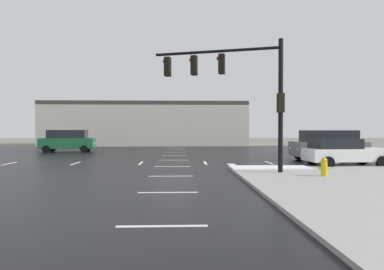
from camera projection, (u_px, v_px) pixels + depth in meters
The scene contains 10 objects.
ground_plane at pixel (173, 163), 21.52m from camera, with size 120.00×120.00×0.00m, color slate.
road_asphalt at pixel (173, 163), 21.52m from camera, with size 44.00×44.00×0.02m, color black.
snow_strip_curbside at pixel (270, 167), 17.70m from camera, with size 4.00×1.60×0.06m, color white.
lane_markings at pixel (193, 165), 20.19m from camera, with size 36.15×36.15×0.01m.
traffic_signal_mast at pixel (237, 81), 16.48m from camera, with size 6.00×2.10×6.14m.
fire_hydrant at pixel (324, 167), 14.67m from camera, with size 0.48×0.26×0.79m.
strip_building_background at pixel (146, 124), 45.83m from camera, with size 25.72×8.00×5.57m.
suv_grey at pixel (328, 145), 23.11m from camera, with size 4.93×2.41×2.03m.
sedan_white at pixel (343, 152), 19.40m from camera, with size 4.63×2.27×1.58m.
suv_green at pixel (68, 140), 31.91m from camera, with size 4.96×2.49×2.03m.
Camera 1 is at (0.38, -21.51, 2.14)m, focal length 32.46 mm.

